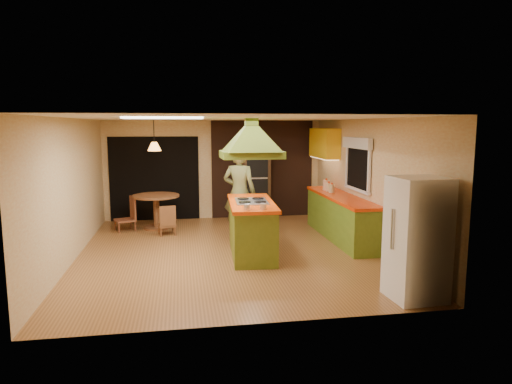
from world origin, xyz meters
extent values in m
plane|color=#945E30|center=(0.00, 0.00, 0.00)|extent=(6.50, 6.50, 0.00)
plane|color=beige|center=(0.00, 3.25, 1.25)|extent=(5.50, 0.00, 5.50)
plane|color=beige|center=(0.00, -3.25, 1.25)|extent=(5.50, 0.00, 5.50)
plane|color=beige|center=(-2.75, 0.00, 1.25)|extent=(0.00, 6.50, 6.50)
plane|color=beige|center=(2.75, 0.00, 1.25)|extent=(0.00, 6.50, 6.50)
plane|color=silver|center=(0.00, 0.00, 2.50)|extent=(6.50, 6.50, 0.00)
cube|color=#381E14|center=(1.25, 3.23, 1.25)|extent=(2.64, 0.03, 2.50)
cube|color=black|center=(-1.50, 3.23, 1.05)|extent=(2.20, 0.03, 2.10)
cube|color=olive|center=(2.45, 0.60, 0.43)|extent=(0.58, 3.00, 0.86)
cube|color=#E53807|center=(2.45, 0.60, 0.89)|extent=(0.62, 3.05, 0.06)
cube|color=yellow|center=(2.57, 2.20, 1.95)|extent=(0.34, 1.40, 0.70)
cube|color=black|center=(2.72, 0.40, 1.55)|extent=(0.03, 1.16, 0.96)
cube|color=white|center=(2.67, 0.40, 2.02)|extent=(0.10, 1.35, 0.22)
cube|color=white|center=(-1.10, -1.20, 2.48)|extent=(1.20, 0.60, 0.03)
cube|color=#61711C|center=(0.41, -0.25, 0.46)|extent=(0.85, 1.94, 0.93)
cube|color=#E04207|center=(0.41, -0.25, 0.96)|extent=(0.92, 2.03, 0.06)
cube|color=silver|center=(0.41, -0.25, 1.00)|extent=(0.63, 0.87, 0.02)
cube|color=#506218|center=(0.41, -0.25, 1.85)|extent=(1.11, 0.81, 0.13)
pyramid|color=#506218|center=(0.41, -0.25, 2.36)|extent=(1.11, 0.81, 0.45)
cube|color=#506218|center=(0.41, -0.25, 2.43)|extent=(0.22, 0.22, 0.13)
imported|color=brown|center=(0.36, 1.09, 0.96)|extent=(0.83, 0.70, 1.92)
cube|color=white|center=(2.30, -2.79, 0.84)|extent=(0.73, 0.69, 1.69)
cube|color=#472C16|center=(1.02, 2.95, 1.03)|extent=(0.68, 0.59, 2.06)
cube|color=black|center=(1.02, 2.65, 1.33)|extent=(0.53, 0.02, 0.45)
cube|color=black|center=(1.02, 2.65, 0.83)|extent=(0.53, 0.02, 0.45)
cylinder|color=brown|center=(-1.43, 2.20, 0.77)|extent=(1.06, 1.06, 0.05)
cylinder|color=brown|center=(-1.43, 2.20, 0.40)|extent=(0.14, 0.14, 0.74)
cylinder|color=brown|center=(-1.43, 2.20, 0.03)|extent=(0.59, 0.59, 0.05)
cone|color=#FF9E3F|center=(-1.43, 2.20, 1.90)|extent=(0.33, 0.33, 0.20)
cylinder|color=beige|center=(2.40, 1.46, 1.03)|extent=(0.20, 0.20, 0.22)
cylinder|color=beige|center=(2.40, 1.28, 1.01)|extent=(0.14, 0.14, 0.18)
cylinder|color=beige|center=(2.40, 1.08, 1.01)|extent=(0.17, 0.17, 0.17)
camera|label=1|loc=(-0.86, -8.38, 2.37)|focal=32.00mm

